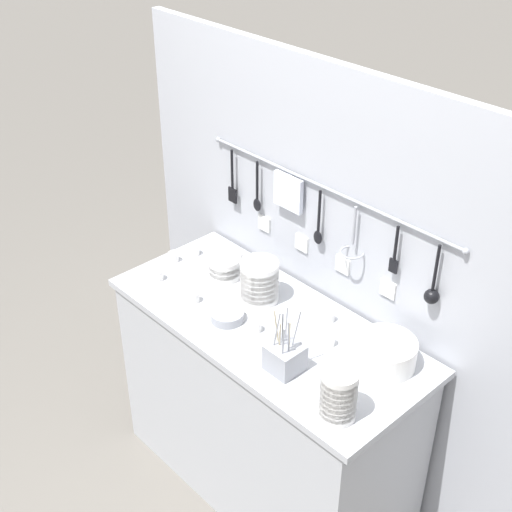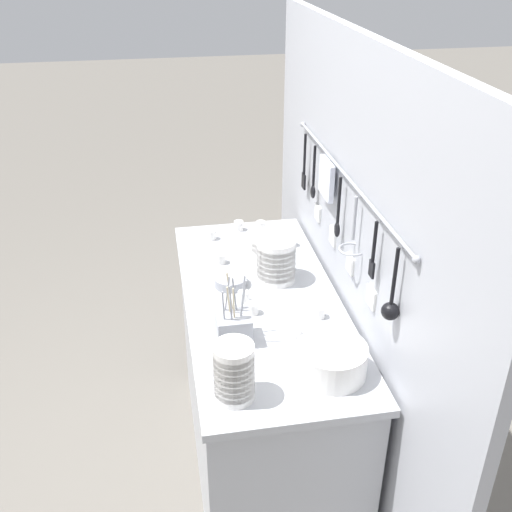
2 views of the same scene
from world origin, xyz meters
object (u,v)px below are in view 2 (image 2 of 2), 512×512
at_px(cup_front_left, 253,308).
at_px(cup_back_right, 220,258).
at_px(plate_stack, 332,360).
at_px(steel_mixing_bowl, 231,281).
at_px(cup_by_caddy, 244,297).
at_px(cup_mid_row, 269,233).
at_px(bowl_stack_tall_left, 276,260).
at_px(cup_edge_near, 261,226).
at_px(bowl_stack_back_corner, 266,244).
at_px(cup_front_right, 291,241).
at_px(cup_centre, 240,226).
at_px(cup_beside_plates, 211,235).
at_px(bowl_stack_nested_right, 234,372).
at_px(cup_edge_far, 319,312).
at_px(cutlery_caddy, 234,327).
at_px(cup_back_left, 296,331).

bearing_deg(cup_front_left, cup_back_right, -169.68).
xyz_separation_m(plate_stack, cup_front_left, (-0.39, -0.20, -0.03)).
bearing_deg(cup_back_right, cup_front_left, 10.32).
xyz_separation_m(steel_mixing_bowl, cup_by_caddy, (0.13, 0.03, 0.00)).
bearing_deg(cup_mid_row, cup_front_left, -16.86).
relative_size(bowl_stack_tall_left, cup_back_right, 4.01).
relative_size(steel_mixing_bowl, cup_edge_near, 2.98).
bearing_deg(bowl_stack_back_corner, cup_front_right, 113.64).
bearing_deg(bowl_stack_back_corner, cup_centre, -162.34).
distance_m(cup_front_left, cup_back_right, 0.41).
relative_size(bowl_stack_tall_left, cup_beside_plates, 4.01).
bearing_deg(cup_mid_row, steel_mixing_bowl, -31.46).
bearing_deg(bowl_stack_nested_right, plate_stack, 99.73).
distance_m(bowl_stack_back_corner, plate_stack, 0.84).
xyz_separation_m(bowl_stack_tall_left, cup_front_left, (0.23, -0.14, -0.07)).
height_order(cup_back_right, cup_mid_row, same).
bearing_deg(plate_stack, cup_beside_plates, -164.61).
xyz_separation_m(bowl_stack_back_corner, cup_beside_plates, (-0.18, -0.23, -0.03)).
bearing_deg(cup_front_right, steel_mixing_bowl, -47.53).
relative_size(bowl_stack_nested_right, cup_centre, 4.33).
bearing_deg(cup_front_right, cup_edge_far, -2.65).
height_order(steel_mixing_bowl, cutlery_caddy, cutlery_caddy).
relative_size(steel_mixing_bowl, cup_mid_row, 2.98).
xyz_separation_m(bowl_stack_back_corner, cup_front_left, (0.45, -0.14, -0.03)).
bearing_deg(cup_beside_plates, cup_edge_near, 101.81).
distance_m(plate_stack, cup_by_caddy, 0.52).
xyz_separation_m(cutlery_caddy, cup_front_left, (-0.15, 0.09, -0.03)).
relative_size(cup_back_right, cup_by_caddy, 1.00).
bearing_deg(cup_back_right, cup_beside_plates, -176.87).
bearing_deg(cup_back_right, cup_front_right, 107.05).
bearing_deg(cup_front_left, cup_centre, 175.33).
height_order(bowl_stack_back_corner, bowl_stack_tall_left, bowl_stack_tall_left).
bearing_deg(cup_centre, bowl_stack_back_corner, 17.66).
relative_size(cup_front_left, cup_back_left, 1.00).
xyz_separation_m(cup_back_left, cup_by_caddy, (-0.25, -0.15, 0.00)).
height_order(bowl_stack_nested_right, cup_front_right, bowl_stack_nested_right).
bearing_deg(bowl_stack_back_corner, cutlery_caddy, -21.09).
distance_m(bowl_stack_tall_left, cup_edge_far, 0.32).
distance_m(cutlery_caddy, cup_beside_plates, 0.79).
relative_size(cup_beside_plates, cup_back_left, 1.00).
bearing_deg(cup_edge_far, cup_back_left, -47.89).
height_order(plate_stack, steel_mixing_bowl, plate_stack).
bearing_deg(cup_front_left, plate_stack, 26.85).
relative_size(bowl_stack_nested_right, cup_edge_near, 4.33).
bearing_deg(plate_stack, bowl_stack_back_corner, -176.21).
xyz_separation_m(bowl_stack_tall_left, cup_mid_row, (-0.37, 0.05, -0.07)).
relative_size(cup_front_right, cup_edge_near, 1.00).
distance_m(bowl_stack_tall_left, cutlery_caddy, 0.45).
height_order(bowl_stack_nested_right, plate_stack, bowl_stack_nested_right).
bearing_deg(cutlery_caddy, bowl_stack_tall_left, 148.80).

